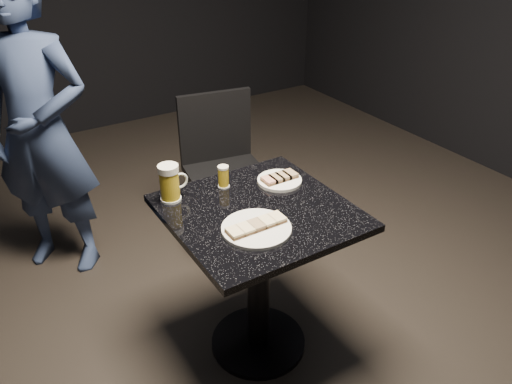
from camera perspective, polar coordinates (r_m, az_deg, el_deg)
floor at (r=2.47m, az=0.26°, el=-16.86°), size 6.00×6.00×0.00m
plate_large at (r=1.86m, az=0.05°, el=-4.21°), size 0.26×0.26×0.01m
plate_small at (r=2.18m, az=2.71°, el=1.32°), size 0.19×0.19×0.01m
patron at (r=2.77m, az=-23.49°, el=6.36°), size 0.69×0.68×1.61m
table at (r=2.13m, az=0.29°, el=-7.51°), size 0.70×0.70×0.75m
beer_mug at (r=2.05m, az=-9.80°, el=1.06°), size 0.13×0.09×0.16m
beer_tumbler at (r=2.13m, az=-3.75°, el=1.76°), size 0.05×0.05×0.10m
chair at (r=2.91m, az=-3.78°, el=3.39°), size 0.50×0.50×0.89m
canapes_on_plate_large at (r=1.86m, az=0.05°, el=-3.79°), size 0.23×0.07×0.02m
canapes_on_plate_small at (r=2.18m, az=2.72°, el=1.70°), size 0.16×0.07×0.02m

